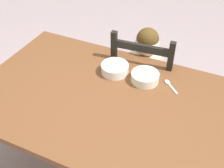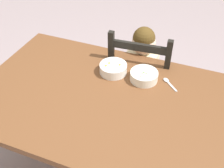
# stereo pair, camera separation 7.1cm
# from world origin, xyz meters

# --- Properties ---
(dining_table) EXTENTS (1.47, 0.98, 0.76)m
(dining_table) POSITION_xyz_m (0.00, 0.00, 0.66)
(dining_table) COLOR brown
(dining_table) RESTS_ON ground
(dining_chair) EXTENTS (0.45, 0.45, 0.96)m
(dining_chair) POSITION_xyz_m (0.09, 0.53, 0.45)
(dining_chair) COLOR black
(dining_chair) RESTS_ON ground
(child_figure) EXTENTS (0.32, 0.31, 0.93)m
(child_figure) POSITION_xyz_m (0.09, 0.53, 0.61)
(child_figure) COLOR beige
(child_figure) RESTS_ON ground
(bowl_of_peas) EXTENTS (0.17, 0.17, 0.06)m
(bowl_of_peas) POSITION_xyz_m (0.19, 0.24, 0.79)
(bowl_of_peas) COLOR white
(bowl_of_peas) RESTS_ON dining_table
(bowl_of_carrots) EXTENTS (0.17, 0.17, 0.06)m
(bowl_of_carrots) POSITION_xyz_m (-0.01, 0.24, 0.79)
(bowl_of_carrots) COLOR white
(bowl_of_carrots) RESTS_ON dining_table
(spoon) EXTENTS (0.11, 0.11, 0.01)m
(spoon) POSITION_xyz_m (0.33, 0.27, 0.76)
(spoon) COLOR silver
(spoon) RESTS_ON dining_table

